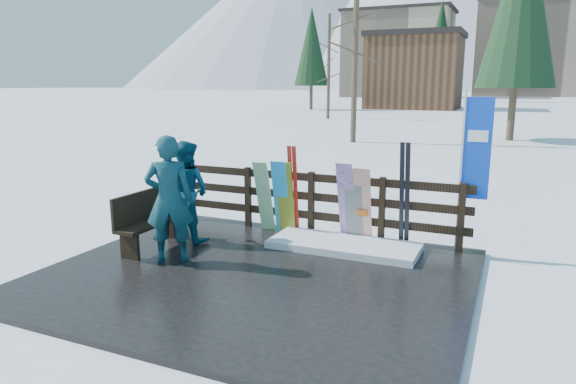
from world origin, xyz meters
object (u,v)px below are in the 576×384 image
at_px(snowboard_1, 264,197).
at_px(snowboard_3, 346,202).
at_px(snowboard_0, 281,198).
at_px(snowboard_2, 285,198).
at_px(snowboard_5, 363,206).
at_px(person_front, 169,199).
at_px(rental_flag, 473,155).
at_px(person_back, 186,191).
at_px(bench, 150,218).
at_px(snowboard_4, 354,207).

relative_size(snowboard_1, snowboard_3, 0.94).
distance_m(snowboard_0, snowboard_1, 0.34).
bearing_deg(snowboard_3, snowboard_2, 180.00).
height_order(snowboard_0, snowboard_3, snowboard_3).
bearing_deg(snowboard_5, snowboard_3, -180.00).
bearing_deg(snowboard_0, person_front, -114.52).
bearing_deg(rental_flag, snowboard_0, -175.18).
bearing_deg(snowboard_2, rental_flag, 4.95).
bearing_deg(snowboard_1, rental_flag, 4.35).
bearing_deg(person_back, snowboard_1, -129.19).
bearing_deg(person_back, bench, 65.03).
xyz_separation_m(snowboard_0, person_front, (-0.93, -2.04, 0.30)).
height_order(snowboard_2, snowboard_4, snowboard_2).
xyz_separation_m(snowboard_1, person_back, (-0.98, -1.04, 0.21)).
xyz_separation_m(snowboard_3, snowboard_4, (0.14, 0.00, -0.06)).
relative_size(bench, person_back, 0.85).
height_order(snowboard_0, rental_flag, rental_flag).
bearing_deg(person_back, person_front, 115.66).
bearing_deg(snowboard_1, snowboard_5, 0.00).
bearing_deg(snowboard_3, bench, -150.58).
height_order(bench, snowboard_5, snowboard_5).
relative_size(snowboard_3, person_front, 0.74).
height_order(snowboard_2, person_back, person_back).
height_order(snowboard_1, snowboard_2, snowboard_2).
xyz_separation_m(snowboard_1, snowboard_3, (1.57, 0.00, 0.04)).
distance_m(snowboard_1, rental_flag, 3.68).
bearing_deg(bench, snowboard_1, 51.12).
xyz_separation_m(bench, snowboard_2, (1.74, 1.63, 0.16)).
distance_m(rental_flag, person_front, 4.78).
bearing_deg(snowboard_4, person_back, -158.96).
height_order(bench, person_front, person_front).
relative_size(snowboard_1, person_back, 0.78).
height_order(bench, snowboard_2, snowboard_2).
bearing_deg(snowboard_2, person_back, -143.71).
relative_size(snowboard_5, person_front, 0.70).
bearing_deg(person_back, snowboard_3, -153.67).
bearing_deg(snowboard_5, snowboard_1, -180.00).
bearing_deg(snowboard_1, person_front, -106.08).
bearing_deg(snowboard_1, snowboard_2, 0.00).
bearing_deg(person_front, snowboard_1, -136.74).
height_order(bench, snowboard_0, snowboard_0).
bearing_deg(snowboard_1, person_back, -133.46).
relative_size(snowboard_0, snowboard_5, 1.00).
relative_size(snowboard_0, person_back, 0.78).
distance_m(snowboard_2, snowboard_4, 1.28).
distance_m(snowboard_0, person_front, 2.26).
distance_m(snowboard_0, snowboard_3, 1.23).
bearing_deg(person_front, bench, -60.28).
relative_size(bench, snowboard_4, 1.14).
distance_m(bench, snowboard_2, 2.39).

